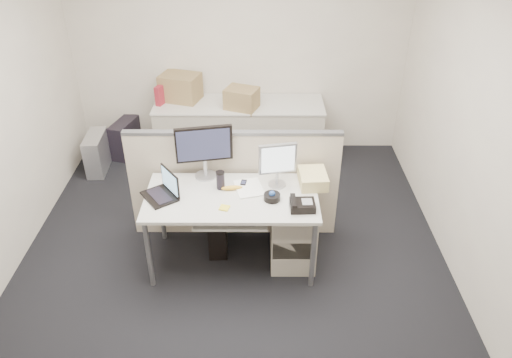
{
  "coord_description": "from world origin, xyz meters",
  "views": [
    {
      "loc": [
        0.23,
        -3.55,
        3.18
      ],
      "look_at": [
        0.21,
        0.15,
        0.81
      ],
      "focal_mm": 35.0,
      "sensor_mm": 36.0,
      "label": 1
    }
  ],
  "objects_px": {
    "desk": "(232,202)",
    "monitor_main": "(204,152)",
    "laptop": "(158,186)",
    "desk_phone": "(302,205)"
  },
  "relations": [
    {
      "from": "monitor_main",
      "to": "desk_phone",
      "type": "xyz_separation_m",
      "value": [
        0.85,
        -0.5,
        -0.22
      ]
    },
    {
      "from": "laptop",
      "to": "desk_phone",
      "type": "relative_size",
      "value": 1.48
    },
    {
      "from": "desk",
      "to": "monitor_main",
      "type": "xyz_separation_m",
      "value": [
        -0.25,
        0.32,
        0.32
      ]
    },
    {
      "from": "monitor_main",
      "to": "laptop",
      "type": "xyz_separation_m",
      "value": [
        -0.37,
        -0.34,
        -0.14
      ]
    },
    {
      "from": "monitor_main",
      "to": "laptop",
      "type": "relative_size",
      "value": 1.65
    },
    {
      "from": "desk",
      "to": "laptop",
      "type": "xyz_separation_m",
      "value": [
        -0.62,
        -0.02,
        0.18
      ]
    },
    {
      "from": "monitor_main",
      "to": "desk_phone",
      "type": "distance_m",
      "value": 1.01
    },
    {
      "from": "desk",
      "to": "monitor_main",
      "type": "distance_m",
      "value": 0.52
    },
    {
      "from": "monitor_main",
      "to": "laptop",
      "type": "bearing_deg",
      "value": -148.22
    },
    {
      "from": "desk",
      "to": "desk_phone",
      "type": "relative_size",
      "value": 7.2
    }
  ]
}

